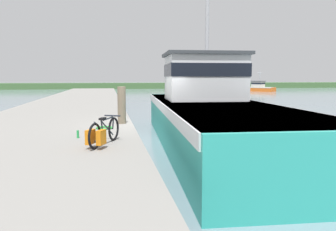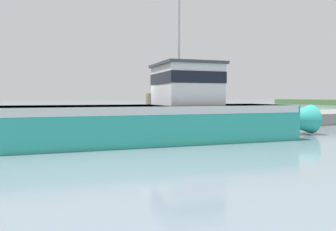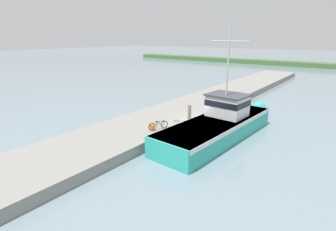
% 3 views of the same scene
% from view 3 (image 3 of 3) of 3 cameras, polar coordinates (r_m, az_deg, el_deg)
% --- Properties ---
extents(ground_plane, '(320.00, 320.00, 0.00)m').
position_cam_3_polar(ground_plane, '(23.59, 6.90, -3.00)').
color(ground_plane, gray).
extents(dock_pier, '(6.17, 80.00, 0.77)m').
position_cam_3_polar(dock_pier, '(25.43, -0.34, -0.48)').
color(dock_pier, gray).
rests_on(dock_pier, ground_plane).
extents(fishing_boat_main, '(4.50, 14.99, 9.00)m').
position_cam_3_polar(fishing_boat_main, '(21.86, 11.36, -1.66)').
color(fishing_boat_main, teal).
rests_on(fishing_boat_main, ground_plane).
extents(bicycle_touring, '(0.87, 1.61, 0.70)m').
position_cam_3_polar(bicycle_touring, '(20.99, -2.57, -2.27)').
color(bicycle_touring, black).
rests_on(bicycle_touring, dock_pier).
extents(mooring_post, '(0.30, 0.30, 1.35)m').
position_cam_3_polar(mooring_post, '(23.55, 4.70, 0.74)').
color(mooring_post, '#756651').
rests_on(mooring_post, dock_pier).
extents(hose_coil, '(0.55, 0.55, 0.06)m').
position_cam_3_polar(hose_coil, '(23.18, 1.89, -1.15)').
color(hose_coil, green).
rests_on(hose_coil, dock_pier).
extents(water_bottle_by_bike, '(0.06, 0.06, 0.22)m').
position_cam_3_polar(water_bottle_by_bike, '(22.34, -1.97, -1.63)').
color(water_bottle_by_bike, green).
rests_on(water_bottle_by_bike, dock_pier).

